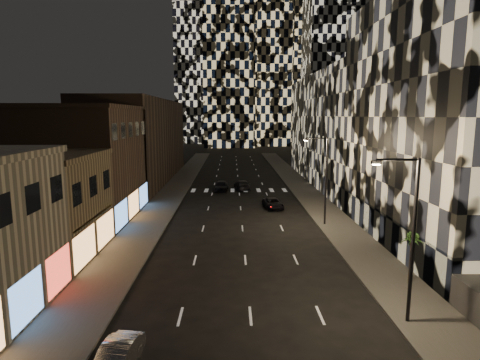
{
  "coord_description": "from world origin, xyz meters",
  "views": [
    {
      "loc": [
        -1.01,
        -10.33,
        11.29
      ],
      "look_at": [
        -0.37,
        22.59,
        6.0
      ],
      "focal_mm": 30.0,
      "sensor_mm": 36.0,
      "label": 1
    }
  ],
  "objects_px": {
    "car_dark_midlane": "(221,186)",
    "car_dark_rightlane": "(273,203)",
    "palm_tree": "(412,242)",
    "streetlight_far": "(324,175)",
    "streetlight_near": "(409,229)",
    "car_silver_parked": "(116,359)",
    "car_dark_oncoming": "(242,185)"
  },
  "relations": [
    {
      "from": "car_dark_midlane",
      "to": "car_dark_oncoming",
      "type": "xyz_separation_m",
      "value": [
        3.19,
        0.88,
        -0.04
      ]
    },
    {
      "from": "car_dark_midlane",
      "to": "palm_tree",
      "type": "relative_size",
      "value": 1.31
    },
    {
      "from": "car_dark_midlane",
      "to": "palm_tree",
      "type": "distance_m",
      "value": 37.24
    },
    {
      "from": "streetlight_near",
      "to": "palm_tree",
      "type": "relative_size",
      "value": 2.58
    },
    {
      "from": "streetlight_near",
      "to": "streetlight_far",
      "type": "height_order",
      "value": "same"
    },
    {
      "from": "car_dark_oncoming",
      "to": "car_dark_rightlane",
      "type": "relative_size",
      "value": 1.16
    },
    {
      "from": "car_dark_oncoming",
      "to": "car_dark_midlane",
      "type": "bearing_deg",
      "value": 8.17
    },
    {
      "from": "streetlight_near",
      "to": "car_dark_oncoming",
      "type": "bearing_deg",
      "value": 100.99
    },
    {
      "from": "car_silver_parked",
      "to": "car_dark_oncoming",
      "type": "relative_size",
      "value": 0.77
    },
    {
      "from": "car_dark_midlane",
      "to": "car_dark_rightlane",
      "type": "bearing_deg",
      "value": -56.72
    },
    {
      "from": "streetlight_far",
      "to": "streetlight_near",
      "type": "bearing_deg",
      "value": -90.0
    },
    {
      "from": "car_dark_midlane",
      "to": "car_dark_rightlane",
      "type": "height_order",
      "value": "car_dark_midlane"
    },
    {
      "from": "streetlight_near",
      "to": "car_silver_parked",
      "type": "bearing_deg",
      "value": -164.69
    },
    {
      "from": "car_dark_midlane",
      "to": "streetlight_near",
      "type": "bearing_deg",
      "value": -70.89
    },
    {
      "from": "streetlight_near",
      "to": "car_dark_midlane",
      "type": "height_order",
      "value": "streetlight_near"
    },
    {
      "from": "car_dark_oncoming",
      "to": "car_dark_rightlane",
      "type": "xyz_separation_m",
      "value": [
        3.5,
        -12.58,
        -0.13
      ]
    },
    {
      "from": "car_dark_oncoming",
      "to": "car_dark_rightlane",
      "type": "height_order",
      "value": "car_dark_oncoming"
    },
    {
      "from": "car_dark_rightlane",
      "to": "palm_tree",
      "type": "height_order",
      "value": "palm_tree"
    },
    {
      "from": "streetlight_near",
      "to": "car_dark_rightlane",
      "type": "relative_size",
      "value": 2.06
    },
    {
      "from": "palm_tree",
      "to": "car_dark_oncoming",
      "type": "bearing_deg",
      "value": 106.35
    },
    {
      "from": "streetlight_near",
      "to": "car_dark_midlane",
      "type": "distance_m",
      "value": 41.34
    },
    {
      "from": "streetlight_near",
      "to": "streetlight_far",
      "type": "bearing_deg",
      "value": 90.0
    },
    {
      "from": "car_dark_rightlane",
      "to": "palm_tree",
      "type": "relative_size",
      "value": 1.25
    },
    {
      "from": "car_silver_parked",
      "to": "car_dark_rightlane",
      "type": "height_order",
      "value": "car_silver_parked"
    },
    {
      "from": "streetlight_near",
      "to": "streetlight_far",
      "type": "distance_m",
      "value": 20.0
    },
    {
      "from": "car_dark_midlane",
      "to": "palm_tree",
      "type": "xyz_separation_m",
      "value": [
        13.6,
        -34.59,
        2.25
      ]
    },
    {
      "from": "car_dark_oncoming",
      "to": "car_dark_rightlane",
      "type": "bearing_deg",
      "value": 98.26
    },
    {
      "from": "car_silver_parked",
      "to": "car_dark_oncoming",
      "type": "bearing_deg",
      "value": 88.62
    },
    {
      "from": "streetlight_far",
      "to": "car_dark_midlane",
      "type": "xyz_separation_m",
      "value": [
        -11.05,
        19.57,
        -4.57
      ]
    },
    {
      "from": "car_silver_parked",
      "to": "car_dark_rightlane",
      "type": "xyz_separation_m",
      "value": [
        10.19,
        31.86,
        -0.04
      ]
    },
    {
      "from": "streetlight_near",
      "to": "car_dark_oncoming",
      "type": "relative_size",
      "value": 1.77
    },
    {
      "from": "car_dark_midlane",
      "to": "car_dark_rightlane",
      "type": "relative_size",
      "value": 1.05
    }
  ]
}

